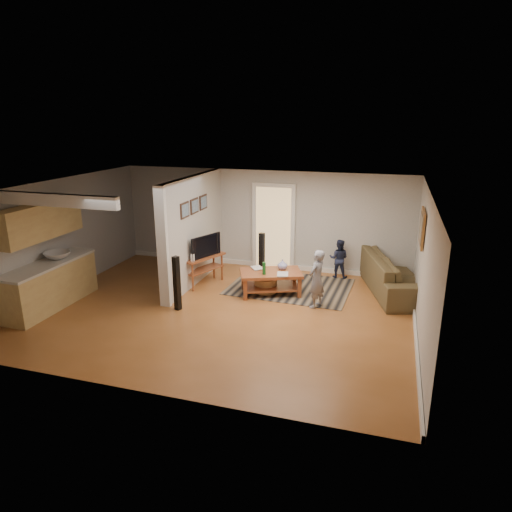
# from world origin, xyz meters

# --- Properties ---
(ground) EXTENTS (7.50, 7.50, 0.00)m
(ground) POSITION_xyz_m (0.00, 0.00, 0.00)
(ground) COLOR brown
(ground) RESTS_ON ground
(room_shell) EXTENTS (7.54, 6.02, 2.52)m
(room_shell) POSITION_xyz_m (-1.07, 0.43, 1.46)
(room_shell) COLOR #AEABA6
(room_shell) RESTS_ON ground
(area_rug) EXTENTS (2.79, 2.10, 0.01)m
(area_rug) POSITION_xyz_m (1.03, 1.72, 0.01)
(area_rug) COLOR black
(area_rug) RESTS_ON ground
(sofa) EXTENTS (1.82, 2.93, 0.80)m
(sofa) POSITION_xyz_m (3.30, 2.20, 0.00)
(sofa) COLOR #3F311F
(sofa) RESTS_ON ground
(coffee_table) EXTENTS (1.52, 1.22, 0.78)m
(coffee_table) POSITION_xyz_m (0.72, 1.19, 0.41)
(coffee_table) COLOR brown
(coffee_table) RESTS_ON ground
(tv_console) EXTENTS (0.80, 1.17, 0.94)m
(tv_console) POSITION_xyz_m (-0.94, 1.31, 0.63)
(tv_console) COLOR brown
(tv_console) RESTS_ON ground
(speaker_left) EXTENTS (0.14, 0.14, 1.13)m
(speaker_left) POSITION_xyz_m (-0.88, -0.20, 0.56)
(speaker_left) COLOR black
(speaker_left) RESTS_ON ground
(speaker_right) EXTENTS (0.13, 0.13, 1.13)m
(speaker_right) POSITION_xyz_m (0.24, 2.08, 0.57)
(speaker_right) COLOR black
(speaker_right) RESTS_ON ground
(toy_basket) EXTENTS (0.51, 0.51, 0.45)m
(toy_basket) POSITION_xyz_m (0.57, 1.25, 0.19)
(toy_basket) COLOR #A98549
(toy_basket) RESTS_ON ground
(child) EXTENTS (0.44, 0.52, 1.22)m
(child) POSITION_xyz_m (1.79, 0.74, 0.00)
(child) COLOR gray
(child) RESTS_ON ground
(toddler) EXTENTS (0.47, 0.37, 0.96)m
(toddler) POSITION_xyz_m (2.00, 2.70, 0.00)
(toddler) COLOR #1F2642
(toddler) RESTS_ON ground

